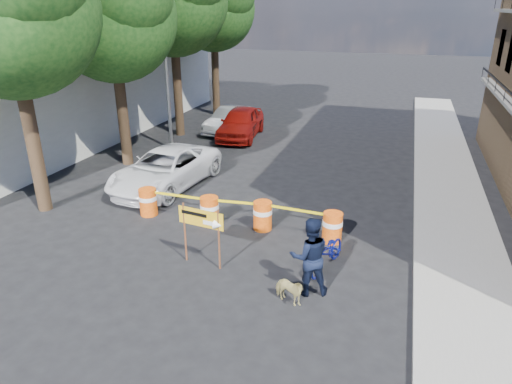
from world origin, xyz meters
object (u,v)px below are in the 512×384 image
Objects in this scene: barrel_mid_left at (210,210)px; suv_white at (166,169)px; barrel_mid_right at (263,215)px; dog at (289,290)px; barrel_far_right at (332,227)px; bicycle at (328,239)px; barrel_far_left at (148,201)px; sedan_silver at (231,120)px; sedan_red at (241,123)px; detour_sign at (206,224)px; pedestrian at (310,256)px.

suv_white reaches higher than barrel_mid_left.
barrel_mid_left is 1.00× the size of barrel_mid_right.
dog is (3.35, -3.24, -0.13)m from barrel_mid_left.
barrel_far_right is 7.06m from suv_white.
barrel_mid_left is 0.51× the size of bicycle.
dog is at bearing -36.28° from suv_white.
barrel_mid_right is at bearing 159.25° from bicycle.
barrel_far_left is at bearing -179.85° from barrel_far_right.
sedan_silver is (-5.05, 10.54, 0.19)m from barrel_mid_right.
barrel_far_left and barrel_mid_left have the same top height.
bicycle reaches higher than suv_white.
suv_white is at bearing -98.54° from sedan_red.
detour_sign is at bearing -64.88° from sedan_silver.
pedestrian is at bearing -31.73° from suv_white.
barrel_far_left is 10.76m from sedan_silver.
barrel_far_left is 0.18× the size of suv_white.
sedan_silver is (-6.73, 13.95, 0.32)m from dog.
dog is 0.16× the size of suv_white.
sedan_silver reaches higher than barrel_mid_left.
detour_sign reaches higher than barrel_mid_right.
barrel_far_left is 0.20× the size of sedan_red.
barrel_far_left is 1.10× the size of dog.
barrel_mid_right is 1.10× the size of dog.
barrel_mid_left is 3.73m from suv_white.
barrel_far_right is at bearing -49.23° from sedan_silver.
barrel_mid_right is 0.46× the size of pedestrian.
barrel_mid_left is 0.20× the size of sedan_red.
pedestrian is 8.26m from suv_white.
barrel_mid_right is 3.50m from pedestrian.
sedan_silver is at bearing 129.23° from sedan_red.
barrel_far_left is at bearing -68.60° from suv_white.
pedestrian is at bearing -69.72° from sedan_red.
sedan_silver is (-7.31, 12.18, -0.21)m from bicycle.
detour_sign reaches higher than barrel_far_right.
barrel_far_left is 0.46× the size of pedestrian.
sedan_red reaches higher than barrel_mid_left.
barrel_mid_left is (2.17, -0.02, 0.00)m from barrel_far_left.
bicycle is 13.01m from sedan_red.
bicycle reaches higher than barrel_far_right.
barrel_far_right is at bearing 109.70° from bicycle.
sedan_red reaches higher than suv_white.
detour_sign is 12.62m from sedan_red.
barrel_mid_right is 0.22× the size of sedan_silver.
barrel_mid_right is at bearing -57.59° from sedan_silver.
suv_white is (-6.51, 5.08, -0.26)m from pedestrian.
dog is at bearing -13.90° from detour_sign.
detour_sign is at bearing -140.97° from barrel_far_right.
barrel_far_right is (3.81, 0.03, 0.00)m from barrel_mid_left.
barrel_far_right is 1.10× the size of dog.
barrel_far_left and barrel_far_right have the same top height.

